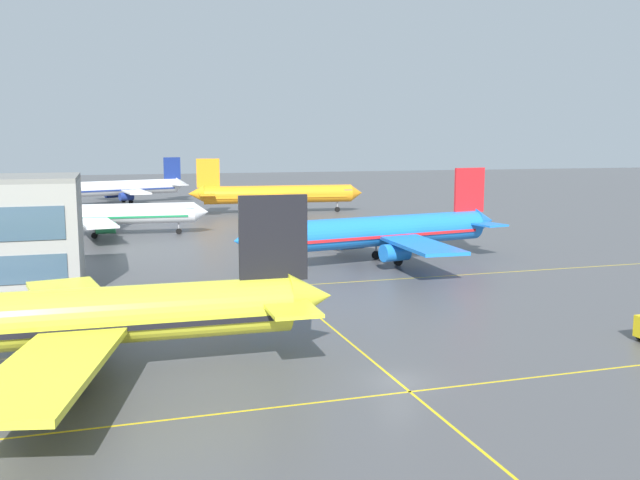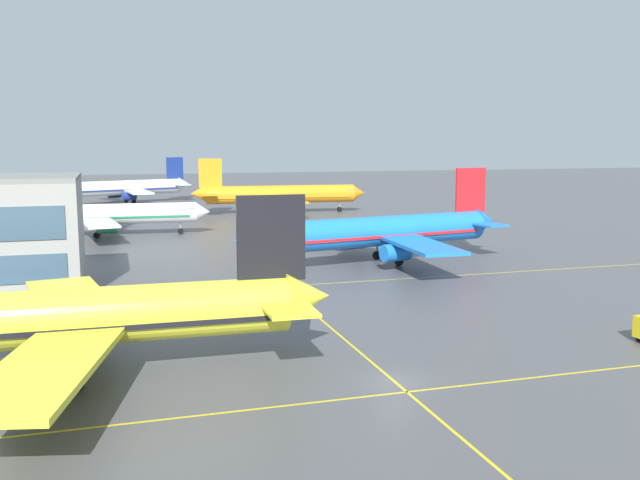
{
  "view_description": "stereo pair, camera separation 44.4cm",
  "coord_description": "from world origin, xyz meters",
  "px_view_note": "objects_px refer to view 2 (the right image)",
  "views": [
    {
      "loc": [
        -17.73,
        -40.17,
        15.68
      ],
      "look_at": [
        3.77,
        29.44,
        5.21
      ],
      "focal_mm": 38.73,
      "sensor_mm": 36.0,
      "label": 1
    },
    {
      "loc": [
        -17.31,
        -40.3,
        15.68
      ],
      "look_at": [
        3.77,
        29.44,
        5.21
      ],
      "focal_mm": 38.73,
      "sensor_mm": 36.0,
      "label": 2
    }
  ],
  "objects_px": {
    "airliner_front_gate": "(52,320)",
    "airliner_second_row": "(378,232)",
    "airliner_third_row": "(105,215)",
    "airliner_far_left_stand": "(279,195)",
    "airliner_far_right_stand": "(124,188)"
  },
  "relations": [
    {
      "from": "airliner_far_right_stand",
      "to": "airliner_front_gate",
      "type": "bearing_deg",
      "value": -93.01
    },
    {
      "from": "airliner_second_row",
      "to": "airliner_far_left_stand",
      "type": "relative_size",
      "value": 1.0
    },
    {
      "from": "airliner_second_row",
      "to": "airliner_far_left_stand",
      "type": "height_order",
      "value": "airliner_second_row"
    },
    {
      "from": "airliner_far_left_stand",
      "to": "airliner_far_right_stand",
      "type": "bearing_deg",
      "value": 132.4
    },
    {
      "from": "airliner_second_row",
      "to": "airliner_third_row",
      "type": "bearing_deg",
      "value": 132.46
    },
    {
      "from": "airliner_second_row",
      "to": "airliner_far_right_stand",
      "type": "relative_size",
      "value": 1.08
    },
    {
      "from": "airliner_far_left_stand",
      "to": "airliner_far_right_stand",
      "type": "height_order",
      "value": "airliner_far_left_stand"
    },
    {
      "from": "airliner_second_row",
      "to": "airliner_far_right_stand",
      "type": "height_order",
      "value": "airliner_second_row"
    },
    {
      "from": "airliner_far_right_stand",
      "to": "airliner_second_row",
      "type": "bearing_deg",
      "value": -73.46
    },
    {
      "from": "airliner_front_gate",
      "to": "airliner_third_row",
      "type": "height_order",
      "value": "airliner_front_gate"
    },
    {
      "from": "airliner_front_gate",
      "to": "airliner_second_row",
      "type": "distance_m",
      "value": 50.57
    },
    {
      "from": "airliner_second_row",
      "to": "airliner_third_row",
      "type": "xyz_separation_m",
      "value": [
        -33.86,
        37.0,
        -0.49
      ]
    },
    {
      "from": "airliner_second_row",
      "to": "airliner_third_row",
      "type": "height_order",
      "value": "airliner_second_row"
    },
    {
      "from": "airliner_second_row",
      "to": "airliner_far_right_stand",
      "type": "distance_m",
      "value": 104.04
    },
    {
      "from": "airliner_front_gate",
      "to": "airliner_far_right_stand",
      "type": "xyz_separation_m",
      "value": [
        7.08,
        134.52,
        -0.18
      ]
    }
  ]
}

